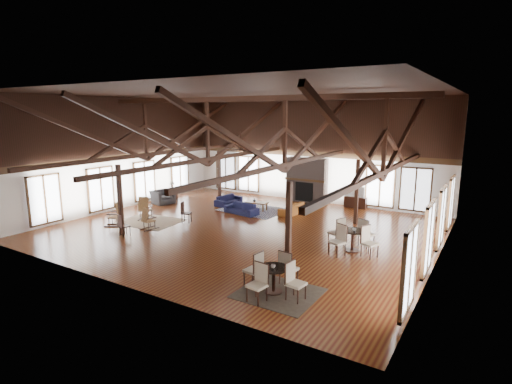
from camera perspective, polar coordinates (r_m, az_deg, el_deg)
The scene contains 31 objects.
floor at distance 18.15m, azimuth -1.66°, elevation -5.29°, with size 16.00×16.00×0.00m, color brown.
ceiling at distance 17.43m, azimuth -1.78°, elevation 13.99°, with size 16.00×14.00×0.02m, color black.
wall_back at distance 23.67m, azimuth 7.68°, elevation 5.89°, with size 16.00×0.02×6.00m, color white.
wall_front at distance 12.37m, azimuth -19.83°, elevation 0.52°, with size 16.00×0.02×6.00m, color white.
wall_left at distance 22.91m, azimuth -18.76°, elevation 5.22°, with size 0.02×14.00×6.00m, color white.
wall_right at distance 14.78m, azimuth 25.19°, elevation 1.76°, with size 0.02×14.00×6.00m, color white.
roof_truss at distance 17.44m, azimuth -1.74°, elevation 7.51°, with size 15.60×14.07×3.14m.
post_grid at distance 17.78m, azimuth -1.69°, elevation -0.57°, with size 8.16×7.16×3.05m.
fireplace at distance 23.59m, azimuth 7.24°, elevation 1.69°, with size 2.50×0.69×2.60m.
ceiling_fan at distance 16.36m, azimuth -2.20°, elevation 6.22°, with size 1.60×1.60×0.75m.
sofa_navy_front at distance 20.76m, azimuth -2.10°, elevation -2.40°, with size 1.86×0.73×0.54m, color #15173A.
sofa_navy_left at distance 22.92m, azimuth -3.95°, elevation -1.14°, with size 0.70×1.79×0.52m, color black.
sofa_orange at distance 20.90m, azimuth 5.20°, elevation -2.36°, with size 0.72×1.84×0.54m, color #A75A20.
coffee_table at distance 21.50m, azimuth 0.12°, elevation -1.57°, with size 1.24×0.72×0.45m.
vase at distance 21.52m, azimuth -0.23°, elevation -1.17°, with size 0.17×0.17×0.18m, color #B2B2B2.
armchair at distance 23.75m, azimuth -13.19°, elevation -0.68°, with size 1.03×1.17×0.76m, color #2A2A2C.
side_table_lamp at distance 24.71m, azimuth -11.88°, elevation 0.01°, with size 0.47×0.47×1.21m.
rocking_chair_a at distance 20.32m, azimuth -15.62°, elevation -2.32°, with size 0.79×1.01×1.16m.
rocking_chair_b at distance 18.58m, azimuth -15.26°, elevation -3.80°, with size 0.53×0.83×1.00m.
rocking_chair_c at distance 19.59m, azimuth -19.32°, elevation -3.10°, with size 0.98×0.84×1.12m.
side_chair_a at distance 19.36m, azimuth -10.19°, elevation -2.63°, with size 0.55×0.55×1.00m.
side_chair_b at distance 17.86m, azimuth -18.56°, elevation -4.34°, with size 0.48×0.48×0.94m.
cafe_table_near at distance 11.84m, azimuth 2.55°, elevation -11.75°, with size 2.09×2.09×1.07m.
cafe_table_far at distance 15.61m, azimuth 13.61°, elevation -6.20°, with size 2.20×2.20×1.14m.
cup_near at distance 11.68m, azimuth 2.47°, elevation -10.55°, with size 0.13×0.13×0.10m, color #B2B2B2.
cup_far at distance 15.46m, azimuth 13.86°, elevation -5.20°, with size 0.14×0.14×0.11m, color #B2B2B2.
tv_console at distance 22.81m, azimuth 14.04°, elevation -1.41°, with size 1.22×0.46×0.61m, color black.
television at distance 22.69m, azimuth 14.08°, elevation 0.09°, with size 1.05×0.14×0.60m, color #B2B2B2.
rug_tan at distance 20.00m, azimuth -14.96°, elevation -4.10°, with size 2.83×2.22×0.01m, color tan.
rug_navy at distance 21.63m, azimuth -0.31°, elevation -2.56°, with size 3.39×2.54×0.01m, color #1B1A49.
rug_dark at distance 12.00m, azimuth 3.26°, elevation -14.20°, with size 2.26×2.05×0.01m, color black.
Camera 1 is at (9.57, -14.54, 5.15)m, focal length 28.00 mm.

